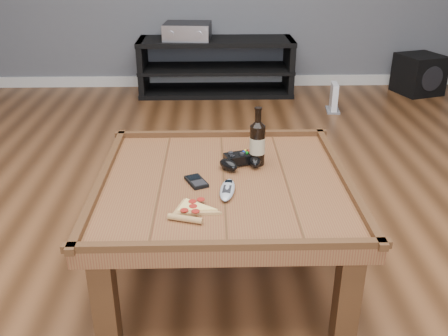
{
  "coord_description": "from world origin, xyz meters",
  "views": [
    {
      "loc": [
        -0.04,
        -1.79,
        1.34
      ],
      "look_at": [
        0.0,
        -0.04,
        0.52
      ],
      "focal_mm": 40.0,
      "sensor_mm": 36.0,
      "label": 1
    }
  ],
  "objects_px": {
    "remote_control": "(227,190)",
    "game_controller": "(240,161)",
    "beer_bottle": "(257,142)",
    "media_console": "(216,67)",
    "av_receiver": "(187,31)",
    "subwoofer": "(419,74)",
    "pizza_slice": "(192,210)",
    "game_console": "(334,99)",
    "smartphone": "(196,181)",
    "coffee_table": "(224,193)"
  },
  "relations": [
    {
      "from": "coffee_table",
      "to": "pizza_slice",
      "type": "distance_m",
      "value": 0.29
    },
    {
      "from": "media_console",
      "to": "game_controller",
      "type": "bearing_deg",
      "value": -88.38
    },
    {
      "from": "game_controller",
      "to": "smartphone",
      "type": "xyz_separation_m",
      "value": [
        -0.18,
        -0.15,
        -0.02
      ]
    },
    {
      "from": "coffee_table",
      "to": "game_controller",
      "type": "bearing_deg",
      "value": 60.1
    },
    {
      "from": "smartphone",
      "to": "game_console",
      "type": "distance_m",
      "value": 2.49
    },
    {
      "from": "beer_bottle",
      "to": "subwoofer",
      "type": "distance_m",
      "value": 3.11
    },
    {
      "from": "subwoofer",
      "to": "game_console",
      "type": "xyz_separation_m",
      "value": [
        -0.9,
        -0.51,
        -0.07
      ]
    },
    {
      "from": "game_controller",
      "to": "game_console",
      "type": "height_order",
      "value": "game_controller"
    },
    {
      "from": "av_receiver",
      "to": "subwoofer",
      "type": "height_order",
      "value": "av_receiver"
    },
    {
      "from": "remote_control",
      "to": "beer_bottle",
      "type": "bearing_deg",
      "value": 70.66
    },
    {
      "from": "beer_bottle",
      "to": "coffee_table",
      "type": "bearing_deg",
      "value": -133.66
    },
    {
      "from": "media_console",
      "to": "game_controller",
      "type": "distance_m",
      "value": 2.63
    },
    {
      "from": "remote_control",
      "to": "av_receiver",
      "type": "distance_m",
      "value": 2.87
    },
    {
      "from": "coffee_table",
      "to": "game_controller",
      "type": "distance_m",
      "value": 0.17
    },
    {
      "from": "pizza_slice",
      "to": "remote_control",
      "type": "distance_m",
      "value": 0.19
    },
    {
      "from": "media_console",
      "to": "av_receiver",
      "type": "relative_size",
      "value": 3.23
    },
    {
      "from": "remote_control",
      "to": "game_controller",
      "type": "bearing_deg",
      "value": 83.07
    },
    {
      "from": "smartphone",
      "to": "game_controller",
      "type": "bearing_deg",
      "value": 16.29
    },
    {
      "from": "smartphone",
      "to": "media_console",
      "type": "bearing_deg",
      "value": 63.92
    },
    {
      "from": "remote_control",
      "to": "pizza_slice",
      "type": "bearing_deg",
      "value": -124.91
    },
    {
      "from": "beer_bottle",
      "to": "media_console",
      "type": "bearing_deg",
      "value": 93.23
    },
    {
      "from": "media_console",
      "to": "beer_bottle",
      "type": "bearing_deg",
      "value": -86.77
    },
    {
      "from": "coffee_table",
      "to": "media_console",
      "type": "relative_size",
      "value": 0.74
    },
    {
      "from": "beer_bottle",
      "to": "game_console",
      "type": "distance_m",
      "value": 2.24
    },
    {
      "from": "remote_control",
      "to": "game_console",
      "type": "bearing_deg",
      "value": 75.12
    },
    {
      "from": "beer_bottle",
      "to": "av_receiver",
      "type": "distance_m",
      "value": 2.62
    },
    {
      "from": "media_console",
      "to": "smartphone",
      "type": "xyz_separation_m",
      "value": [
        -0.11,
        -2.77,
        0.21
      ]
    },
    {
      "from": "smartphone",
      "to": "remote_control",
      "type": "xyz_separation_m",
      "value": [
        0.12,
        -0.08,
        0.01
      ]
    },
    {
      "from": "coffee_table",
      "to": "remote_control",
      "type": "relative_size",
      "value": 5.51
    },
    {
      "from": "beer_bottle",
      "to": "game_controller",
      "type": "distance_m",
      "value": 0.11
    },
    {
      "from": "pizza_slice",
      "to": "smartphone",
      "type": "xyz_separation_m",
      "value": [
        0.01,
        0.23,
        -0.0
      ]
    },
    {
      "from": "media_console",
      "to": "remote_control",
      "type": "relative_size",
      "value": 7.49
    },
    {
      "from": "coffee_table",
      "to": "beer_bottle",
      "type": "height_order",
      "value": "beer_bottle"
    },
    {
      "from": "media_console",
      "to": "game_console",
      "type": "xyz_separation_m",
      "value": [
        0.97,
        -0.56,
        -0.14
      ]
    },
    {
      "from": "av_receiver",
      "to": "game_console",
      "type": "bearing_deg",
      "value": -19.17
    },
    {
      "from": "media_console",
      "to": "game_controller",
      "type": "xyz_separation_m",
      "value": [
        0.07,
        -2.62,
        0.23
      ]
    },
    {
      "from": "coffee_table",
      "to": "subwoofer",
      "type": "height_order",
      "value": "coffee_table"
    },
    {
      "from": "beer_bottle",
      "to": "game_console",
      "type": "height_order",
      "value": "beer_bottle"
    },
    {
      "from": "av_receiver",
      "to": "media_console",
      "type": "bearing_deg",
      "value": 6.32
    },
    {
      "from": "media_console",
      "to": "game_console",
      "type": "bearing_deg",
      "value": -29.88
    },
    {
      "from": "game_console",
      "to": "media_console",
      "type": "bearing_deg",
      "value": 156.1
    },
    {
      "from": "smartphone",
      "to": "remote_control",
      "type": "relative_size",
      "value": 0.69
    },
    {
      "from": "av_receiver",
      "to": "beer_bottle",
      "type": "bearing_deg",
      "value": -76.1
    },
    {
      "from": "coffee_table",
      "to": "av_receiver",
      "type": "height_order",
      "value": "av_receiver"
    },
    {
      "from": "remote_control",
      "to": "av_receiver",
      "type": "height_order",
      "value": "av_receiver"
    },
    {
      "from": "beer_bottle",
      "to": "game_controller",
      "type": "relative_size",
      "value": 1.3
    },
    {
      "from": "smartphone",
      "to": "coffee_table",
      "type": "bearing_deg",
      "value": -10.88
    },
    {
      "from": "game_controller",
      "to": "media_console",
      "type": "bearing_deg",
      "value": 73.64
    },
    {
      "from": "av_receiver",
      "to": "game_console",
      "type": "height_order",
      "value": "av_receiver"
    },
    {
      "from": "game_controller",
      "to": "av_receiver",
      "type": "height_order",
      "value": "av_receiver"
    }
  ]
}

